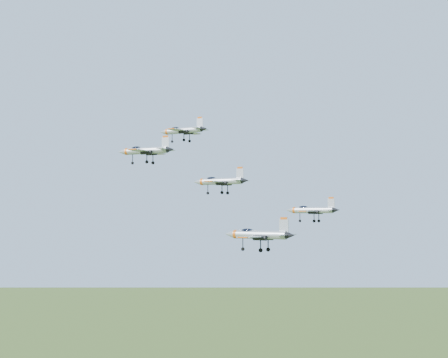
% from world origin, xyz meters
% --- Properties ---
extents(jet_lead, '(12.18, 10.02, 3.26)m').
position_xyz_m(jet_lead, '(-13.77, 9.98, 135.12)').
color(jet_lead, '#A0A6AD').
extents(jet_left_high, '(12.20, 10.03, 3.27)m').
position_xyz_m(jet_left_high, '(-0.30, 2.00, 123.48)').
color(jet_left_high, '#A0A6AD').
extents(jet_right_high, '(10.60, 8.77, 2.83)m').
position_xyz_m(jet_right_high, '(-2.07, -20.25, 127.45)').
color(jet_right_high, '#A0A6AD').
extents(jet_left_low, '(10.71, 8.90, 2.86)m').
position_xyz_m(jet_left_low, '(17.68, 3.56, 117.89)').
color(jet_left_low, '#A0A6AD').
extents(jet_right_low, '(13.31, 11.06, 3.56)m').
position_xyz_m(jet_right_low, '(13.70, -10.78, 113.84)').
color(jet_right_low, '#A0A6AD').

